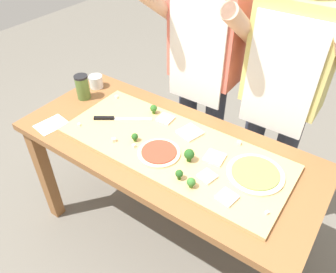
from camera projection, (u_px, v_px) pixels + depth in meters
The scene contains 27 objects.
ground_plane at pixel (166, 234), 2.18m from camera, with size 8.00×8.00×0.00m, color #6B665B.
prep_table at pixel (166, 161), 1.75m from camera, with size 1.57×0.69×0.79m.
cutting_board at pixel (173, 148), 1.63m from camera, with size 1.16×0.47×0.02m, color tan.
chefs_knife at pixel (115, 118), 1.80m from camera, with size 0.27×0.20×0.02m.
pizza_whole_tomato_red at pixel (159, 153), 1.58m from camera, with size 0.21×0.21×0.02m.
pizza_whole_pesto_green at pixel (255, 174), 1.47m from camera, with size 0.26×0.26×0.02m.
pizza_slice_center at pixel (190, 132), 1.70m from camera, with size 0.11×0.11×0.01m, color silver.
pizza_slice_far_left at pixel (207, 176), 1.46m from camera, with size 0.07×0.07×0.01m, color silver.
pizza_slice_near_right at pixel (227, 197), 1.37m from camera, with size 0.08×0.08×0.01m, color silver.
pizza_slice_near_left at pixel (215, 158), 1.56m from camera, with size 0.09×0.09×0.01m, color silver.
pizza_slice_far_right at pixel (165, 119), 1.79m from camera, with size 0.08×0.08×0.01m, color silver.
broccoli_floret_front_right at pixel (189, 155), 1.53m from camera, with size 0.05×0.05×0.07m.
broccoli_floret_front_mid at pixel (154, 109), 1.83m from camera, with size 0.04×0.04×0.05m.
broccoli_floret_center_right at pixel (179, 174), 1.44m from camera, with size 0.04×0.04×0.05m.
broccoli_floret_center_left at pixel (135, 137), 1.64m from camera, with size 0.03×0.03×0.04m.
broccoli_floret_back_right at pixel (191, 182), 1.41m from camera, with size 0.04×0.04×0.05m.
cheese_crumble_a at pixel (116, 97), 1.96m from camera, with size 0.02×0.02×0.02m, color white.
cheese_crumble_b at pixel (267, 213), 1.31m from camera, with size 0.01×0.01×0.01m, color white.
cheese_crumble_c at pixel (79, 125), 1.75m from camera, with size 0.01×0.01×0.01m, color white.
cheese_crumble_d at pixel (114, 140), 1.65m from camera, with size 0.02×0.02×0.02m, color silver.
cheese_crumble_e at pixel (239, 143), 1.63m from camera, with size 0.02×0.02×0.02m, color white.
cheese_crumble_f at pixel (134, 146), 1.62m from camera, with size 0.02×0.02×0.02m, color silver.
flour_cup at pixel (96, 82), 2.08m from camera, with size 0.08×0.08×0.08m.
sauce_jar at pixel (83, 87), 1.96m from camera, with size 0.08×0.08×0.15m.
recipe_note at pixel (51, 125), 1.79m from camera, with size 0.12×0.16×0.00m, color white.
cook_left at pixel (204, 63), 1.91m from camera, with size 0.54×0.39×1.67m.
cook_right at pixel (283, 87), 1.70m from camera, with size 0.54×0.39×1.67m.
Camera 1 is at (0.74, -1.03, 1.88)m, focal length 35.21 mm.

